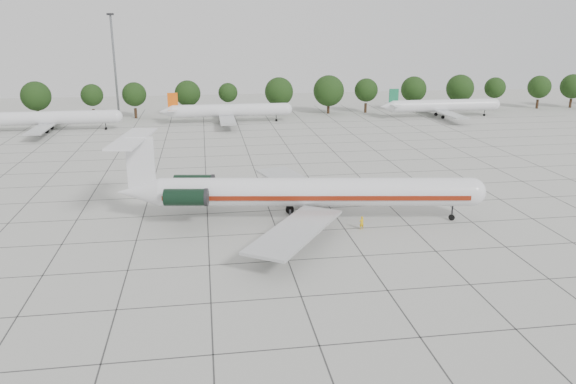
% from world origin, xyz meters
% --- Properties ---
extents(ground, '(260.00, 260.00, 0.00)m').
position_xyz_m(ground, '(0.00, 0.00, 0.00)').
color(ground, '#B3B3AB').
rests_on(ground, ground).
extents(apron_joints, '(170.00, 170.00, 0.02)m').
position_xyz_m(apron_joints, '(0.00, 15.00, 0.01)').
color(apron_joints, '#383838').
rests_on(apron_joints, ground).
extents(main_airliner, '(44.58, 34.84, 10.50)m').
position_xyz_m(main_airliner, '(2.70, 3.82, 3.71)').
color(main_airliner, silver).
rests_on(main_airliner, ground).
extents(ground_crew, '(0.67, 0.53, 1.61)m').
position_xyz_m(ground_crew, '(9.93, -0.37, 0.80)').
color(ground_crew, yellow).
rests_on(ground_crew, ground).
extents(bg_airliner_b, '(28.24, 27.20, 7.40)m').
position_xyz_m(bg_airliner_b, '(-41.28, 69.66, 2.91)').
color(bg_airliner_b, silver).
rests_on(bg_airliner_b, ground).
extents(bg_airliner_c, '(28.24, 27.20, 7.40)m').
position_xyz_m(bg_airliner_c, '(-1.75, 74.89, 2.91)').
color(bg_airliner_c, silver).
rests_on(bg_airliner_c, ground).
extents(bg_airliner_d, '(28.24, 27.20, 7.40)m').
position_xyz_m(bg_airliner_d, '(52.52, 74.95, 2.91)').
color(bg_airliner_d, silver).
rests_on(bg_airliner_d, ground).
extents(tree_line, '(249.86, 8.44, 10.22)m').
position_xyz_m(tree_line, '(-11.68, 85.00, 5.98)').
color(tree_line, '#332114').
rests_on(tree_line, ground).
extents(floodlight_mast, '(1.60, 1.60, 25.45)m').
position_xyz_m(floodlight_mast, '(-30.00, 92.00, 14.28)').
color(floodlight_mast, slate).
rests_on(floodlight_mast, ground).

